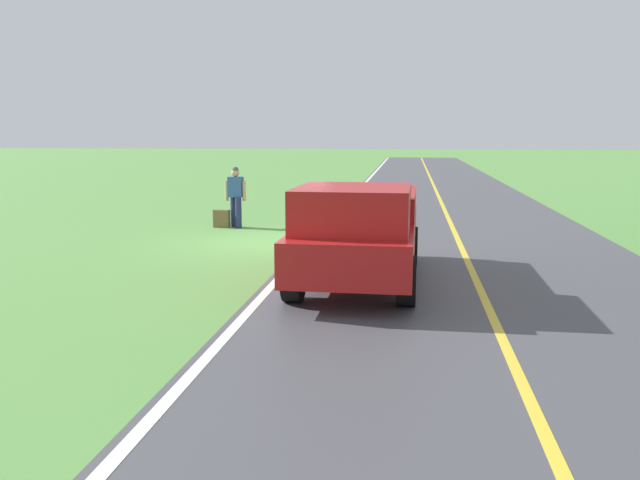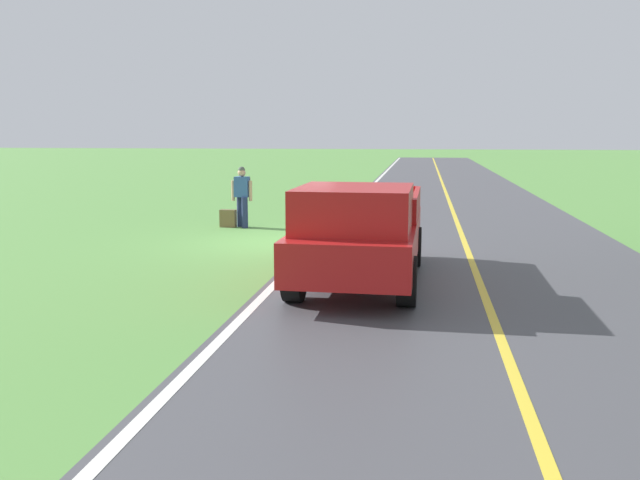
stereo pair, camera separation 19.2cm
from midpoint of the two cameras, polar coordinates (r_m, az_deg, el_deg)
The scene contains 7 objects.
ground_plane at distance 16.56m, azimuth -3.96°, elevation -0.22°, with size 200.00×200.00×0.00m, color #568E42.
road_surface at distance 16.26m, azimuth 11.65°, elevation -0.55°, with size 7.65×120.00×0.00m, color #47474C.
lane_edge_line at distance 16.41m, azimuth -1.14°, elevation -0.27°, with size 0.16×117.60×0.00m, color silver.
lane_centre_line at distance 16.26m, azimuth 11.65°, elevation -0.54°, with size 0.14×117.60×0.00m, color gold.
hitchhiker_walking at distance 19.26m, azimuth -7.50°, elevation 3.97°, with size 0.62×0.52×1.75m.
suitcase_carried at distance 19.39m, azimuth -8.71°, elevation 1.82°, with size 0.20×0.46×0.51m, color brown.
pickup_truck_passing at distance 11.85m, azimuth 2.81°, elevation 0.79°, with size 2.17×5.43×1.82m.
Camera 1 is at (-3.21, 16.01, 2.68)m, focal length 37.35 mm.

